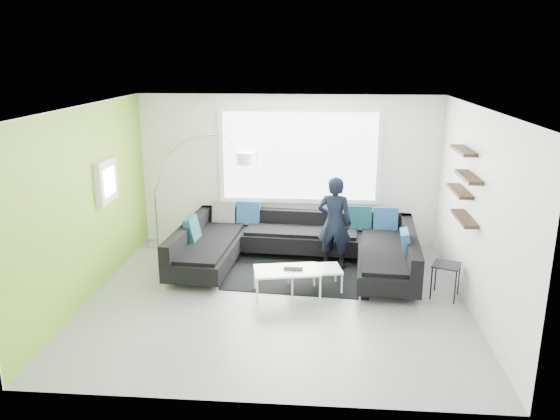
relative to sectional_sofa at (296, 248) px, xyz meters
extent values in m
plane|color=gray|center=(-0.22, -1.20, -0.37)|extent=(5.50, 5.50, 0.00)
cube|color=white|center=(-0.22, 1.30, 1.03)|extent=(5.50, 0.04, 2.80)
cube|color=white|center=(-0.22, -3.70, 1.03)|extent=(5.50, 0.04, 2.80)
cube|color=white|center=(-2.97, -1.20, 1.03)|extent=(0.04, 5.00, 2.80)
cube|color=white|center=(2.53, -1.20, 1.03)|extent=(0.04, 5.00, 2.80)
cube|color=white|center=(-0.22, -1.20, 2.43)|extent=(5.50, 5.00, 0.04)
cube|color=#7FB72D|center=(-2.96, -1.20, 1.03)|extent=(0.01, 5.00, 2.80)
cube|color=silver|center=(-0.02, 1.26, 1.33)|extent=(2.96, 0.06, 1.68)
cube|color=white|center=(-2.90, -0.60, 1.23)|extent=(0.12, 0.66, 0.66)
cube|color=black|center=(2.42, -0.80, 1.33)|extent=(0.20, 1.24, 0.95)
cube|color=black|center=(0.00, 0.00, -0.17)|extent=(4.05, 2.67, 0.41)
cube|color=black|center=(0.00, 0.00, 0.19)|extent=(4.05, 2.67, 0.31)
cube|color=navy|center=(0.00, 0.00, 0.25)|extent=(3.49, 0.45, 0.43)
cube|color=black|center=(0.04, -0.20, -0.36)|extent=(2.45, 1.87, 0.01)
cube|color=white|center=(0.12, -0.92, -0.17)|extent=(1.36, 0.95, 0.41)
cube|color=black|center=(2.25, -0.92, -0.11)|extent=(0.49, 0.49, 0.52)
imported|color=black|center=(0.62, 0.13, 0.42)|extent=(0.73, 0.61, 1.58)
imported|color=black|center=(0.01, -1.07, 0.05)|extent=(0.29, 0.19, 0.02)
camera|label=1|loc=(0.42, -8.55, 3.11)|focal=35.00mm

